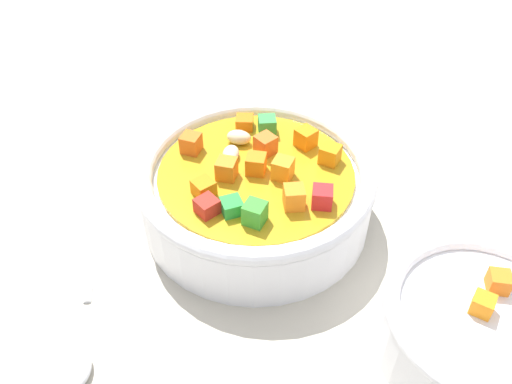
# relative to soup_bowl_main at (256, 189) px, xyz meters

# --- Properties ---
(ground_plane) EXTENTS (1.40, 1.40, 0.02)m
(ground_plane) POSITION_rel_soup_bowl_main_xyz_m (-0.00, -0.00, -0.04)
(ground_plane) COLOR #BAB2A0
(soup_bowl_main) EXTENTS (0.20, 0.20, 0.07)m
(soup_bowl_main) POSITION_rel_soup_bowl_main_xyz_m (0.00, 0.00, 0.00)
(soup_bowl_main) COLOR white
(soup_bowl_main) RESTS_ON ground_plane
(spoon) EXTENTS (0.19, 0.04, 0.01)m
(spoon) POSITION_rel_soup_bowl_main_xyz_m (0.11, -0.13, -0.03)
(spoon) COLOR silver
(spoon) RESTS_ON ground_plane
(side_bowl_small) EXTENTS (0.14, 0.14, 0.06)m
(side_bowl_small) POSITION_rel_soup_bowl_main_xyz_m (0.14, 0.15, -0.01)
(side_bowl_small) COLOR white
(side_bowl_small) RESTS_ON ground_plane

